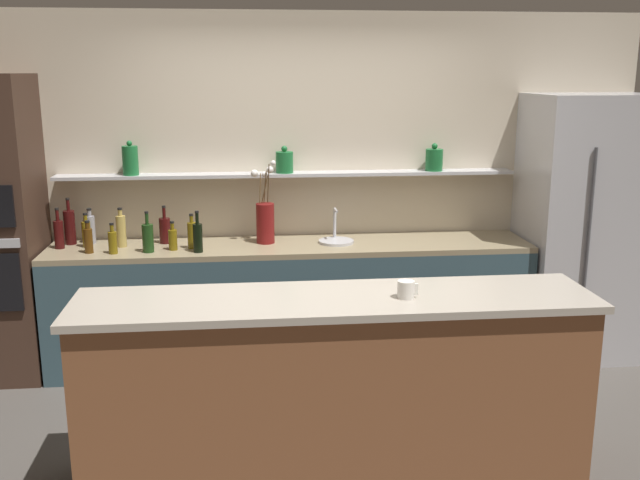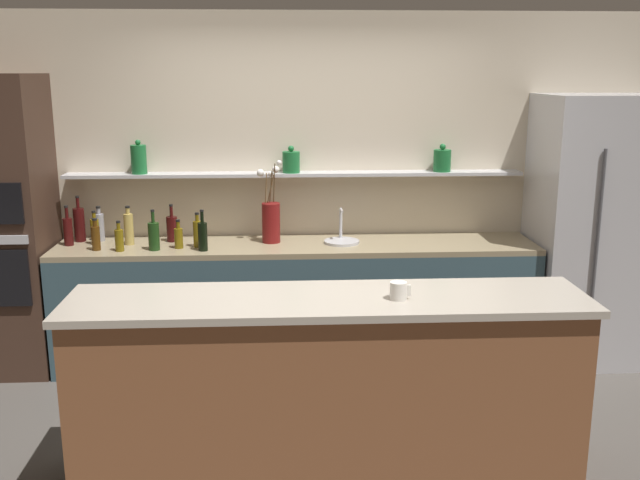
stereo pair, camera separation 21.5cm
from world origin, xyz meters
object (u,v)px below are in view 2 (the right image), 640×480
(oven_tower, at_px, (1,227))
(bottle_wine_3, at_px, (203,236))
(bottle_oil_10, at_px, (179,237))
(bottle_oil_2, at_px, (198,233))
(bottle_wine_9, at_px, (172,228))
(flower_vase, at_px, (271,219))
(bottle_oil_0, at_px, (95,231))
(bottle_spirit_6, at_px, (129,228))
(bottle_spirit_8, at_px, (99,227))
(bottle_wine_11, at_px, (79,224))
(bottle_oil_4, at_px, (119,239))
(bottle_spirit_5, at_px, (96,237))
(bottle_wine_7, at_px, (154,236))
(refrigerator, at_px, (598,230))
(sink_fixture, at_px, (342,239))
(coffee_mug, at_px, (398,291))
(bottle_wine_1, at_px, (68,231))

(oven_tower, height_order, bottle_wine_3, oven_tower)
(oven_tower, distance_m, bottle_oil_10, 1.28)
(bottle_oil_2, height_order, bottle_wine_9, bottle_wine_9)
(flower_vase, xyz_separation_m, bottle_oil_0, (-1.29, 0.00, -0.08))
(bottle_spirit_6, xyz_separation_m, bottle_oil_10, (0.38, -0.13, -0.04))
(bottle_spirit_8, distance_m, bottle_wine_11, 0.15)
(bottle_wine_3, xyz_separation_m, bottle_wine_9, (-0.26, 0.30, -0.01))
(bottle_oil_4, bearing_deg, bottle_oil_0, 135.60)
(bottle_wine_11, bearing_deg, bottle_spirit_8, 3.61)
(bottle_spirit_5, xyz_separation_m, bottle_wine_7, (0.41, -0.02, 0.01))
(refrigerator, relative_size, sink_fixture, 7.67)
(oven_tower, bearing_deg, coffee_mug, -32.34)
(oven_tower, height_order, bottle_oil_4, oven_tower)
(sink_fixture, bearing_deg, bottle_spirit_8, 174.80)
(refrigerator, distance_m, bottle_oil_2, 2.98)
(bottle_wine_1, distance_m, bottle_oil_2, 0.96)
(sink_fixture, bearing_deg, bottle_spirit_6, 178.80)
(refrigerator, xyz_separation_m, bottle_oil_4, (-3.52, -0.12, 0.00))
(refrigerator, distance_m, bottle_spirit_6, 3.49)
(bottle_oil_10, bearing_deg, coffee_mug, -49.55)
(bottle_wine_1, bearing_deg, flower_vase, 0.82)
(bottle_oil_2, bearing_deg, refrigerator, 0.45)
(bottle_spirit_8, xyz_separation_m, coffee_mug, (1.96, -1.83, 0.04))
(bottle_oil_0, bearing_deg, bottle_oil_4, -44.40)
(bottle_oil_10, bearing_deg, oven_tower, 176.03)
(bottle_spirit_6, bearing_deg, bottle_wine_1, -179.33)
(bottle_spirit_8, xyz_separation_m, bottle_wine_9, (0.55, -0.05, -0.01))
(refrigerator, relative_size, bottle_oil_2, 7.89)
(bottle_wine_11, bearing_deg, oven_tower, -161.76)
(bottle_wine_7, relative_size, bottle_wine_9, 1.04)
(oven_tower, distance_m, bottle_spirit_8, 0.68)
(bottle_wine_3, distance_m, bottle_spirit_5, 0.76)
(flower_vase, bearing_deg, coffee_mug, -68.58)
(bottle_oil_10, distance_m, bottle_wine_11, 0.81)
(bottle_wine_1, relative_size, bottle_oil_4, 1.35)
(bottle_wine_11, bearing_deg, bottle_wine_9, -3.35)
(flower_vase, bearing_deg, refrigerator, -2.30)
(refrigerator, xyz_separation_m, bottle_wine_9, (-3.19, 0.16, 0.02))
(oven_tower, bearing_deg, bottle_spirit_8, 15.15)
(bottle_wine_9, distance_m, bottle_wine_11, 0.69)
(sink_fixture, xyz_separation_m, bottle_spirit_6, (-1.57, 0.03, 0.09))
(bottle_wine_3, xyz_separation_m, bottle_wine_11, (-0.95, 0.34, 0.02))
(flower_vase, height_order, bottle_wine_7, flower_vase)
(bottle_wine_7, height_order, coffee_mug, bottle_wine_7)
(oven_tower, height_order, bottle_oil_10, oven_tower)
(bottle_spirit_8, bearing_deg, bottle_oil_4, -56.81)
(bottle_spirit_6, bearing_deg, bottle_oil_0, 175.86)
(bottle_oil_0, xyz_separation_m, bottle_oil_4, (0.22, -0.22, -0.02))
(bottle_wine_11, bearing_deg, bottle_oil_4, -41.72)
(sink_fixture, bearing_deg, oven_tower, -179.70)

